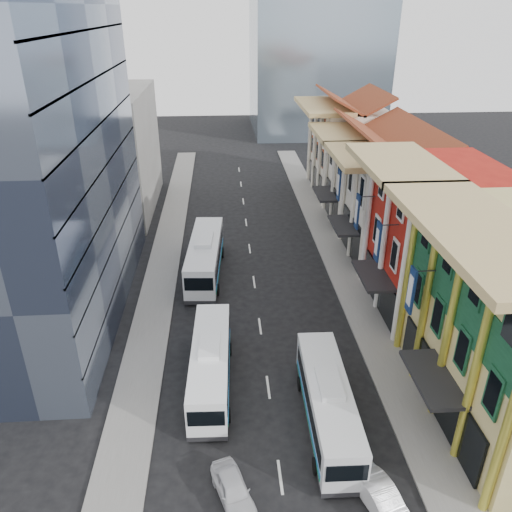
{
  "coord_description": "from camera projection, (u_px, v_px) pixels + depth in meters",
  "views": [
    {
      "loc": [
        -2.56,
        -17.26,
        22.32
      ],
      "look_at": [
        -0.1,
        18.09,
        4.59
      ],
      "focal_mm": 35.0,
      "sensor_mm": 36.0,
      "label": 1
    }
  ],
  "objects": [
    {
      "name": "ground",
      "position": [
        282.0,
        493.0,
        25.54
      ],
      "size": [
        200.0,
        200.0,
        0.0
      ],
      "primitive_type": "plane",
      "color": "black",
      "rests_on": "ground"
    },
    {
      "name": "sidewalk_right",
      "position": [
        347.0,
        278.0,
        45.67
      ],
      "size": [
        3.0,
        90.0,
        0.15
      ],
      "primitive_type": "cube",
      "color": "slate",
      "rests_on": "ground"
    },
    {
      "name": "sidewalk_left",
      "position": [
        159.0,
        285.0,
        44.61
      ],
      "size": [
        3.0,
        90.0,
        0.15
      ],
      "primitive_type": "cube",
      "color": "slate",
      "rests_on": "ground"
    },
    {
      "name": "shophouse_red",
      "position": [
        437.0,
        240.0,
        38.9
      ],
      "size": [
        8.0,
        10.0,
        12.0
      ],
      "primitive_type": "cube",
      "color": "#AB1E13",
      "rests_on": "ground"
    },
    {
      "name": "shophouse_cream_near",
      "position": [
        396.0,
        209.0,
        47.82
      ],
      "size": [
        8.0,
        9.0,
        10.0
      ],
      "primitive_type": "cube",
      "color": "silver",
      "rests_on": "ground"
    },
    {
      "name": "shophouse_cream_mid",
      "position": [
        371.0,
        180.0,
        55.85
      ],
      "size": [
        8.0,
        9.0,
        10.0
      ],
      "primitive_type": "cube",
      "color": "silver",
      "rests_on": "ground"
    },
    {
      "name": "shophouse_cream_far",
      "position": [
        349.0,
        151.0,
        64.99
      ],
      "size": [
        8.0,
        12.0,
        11.0
      ],
      "primitive_type": "cube",
      "color": "silver",
      "rests_on": "ground"
    },
    {
      "name": "office_tower",
      "position": [
        13.0,
        124.0,
        34.72
      ],
      "size": [
        12.0,
        26.0,
        30.0
      ],
      "primitive_type": "cube",
      "color": "#3C465F",
      "rests_on": "ground"
    },
    {
      "name": "office_block_far",
      "position": [
        108.0,
        152.0,
        58.89
      ],
      "size": [
        10.0,
        18.0,
        14.0
      ],
      "primitive_type": "cube",
      "color": "gray",
      "rests_on": "ground"
    },
    {
      "name": "bus_left_near",
      "position": [
        211.0,
        364.0,
        32.24
      ],
      "size": [
        2.76,
        10.38,
        3.3
      ],
      "primitive_type": null,
      "rotation": [
        0.0,
        0.0,
        -0.03
      ],
      "color": "white",
      "rests_on": "ground"
    },
    {
      "name": "bus_left_far",
      "position": [
        205.0,
        256.0,
        45.69
      ],
      "size": [
        3.48,
        11.8,
        3.73
      ],
      "primitive_type": null,
      "rotation": [
        0.0,
        0.0,
        -0.07
      ],
      "color": "silver",
      "rests_on": "ground"
    },
    {
      "name": "bus_right",
      "position": [
        328.0,
        403.0,
        29.04
      ],
      "size": [
        2.64,
        10.43,
        3.33
      ],
      "primitive_type": null,
      "rotation": [
        0.0,
        0.0,
        -0.02
      ],
      "color": "silver",
      "rests_on": "ground"
    },
    {
      "name": "sedan_left",
      "position": [
        233.0,
        489.0,
        25.02
      ],
      "size": [
        2.6,
        4.01,
        1.27
      ],
      "primitive_type": "imported",
      "rotation": [
        0.0,
        0.0,
        0.32
      ],
      "color": "silver",
      "rests_on": "ground"
    },
    {
      "name": "sedan_right",
      "position": [
        382.0,
        499.0,
        24.49
      ],
      "size": [
        2.64,
        4.32,
        1.35
      ],
      "primitive_type": "imported",
      "rotation": [
        0.0,
        0.0,
        0.32
      ],
      "color": "silver",
      "rests_on": "ground"
    }
  ]
}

